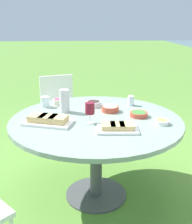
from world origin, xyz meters
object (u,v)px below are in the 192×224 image
Objects in this scene: dining_table at (96,129)px; chair_near_right at (59,104)px; wine_glass at (90,109)px; water_pitcher at (65,101)px.

chair_near_right is (-1.27, -0.40, -0.14)m from dining_table.
dining_table is at bearing 17.57° from chair_near_right.
water_pitcher is at bearing -145.13° from wine_glass.
water_pitcher reaches higher than wine_glass.
water_pitcher reaches higher than chair_near_right.
water_pitcher reaches higher than dining_table.
dining_table is 8.36× the size of wine_glass.
wine_glass is at bearing -27.31° from dining_table.
wine_glass is (1.38, 0.34, 0.37)m from chair_near_right.
water_pitcher is (-0.20, -0.28, 0.21)m from dining_table.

